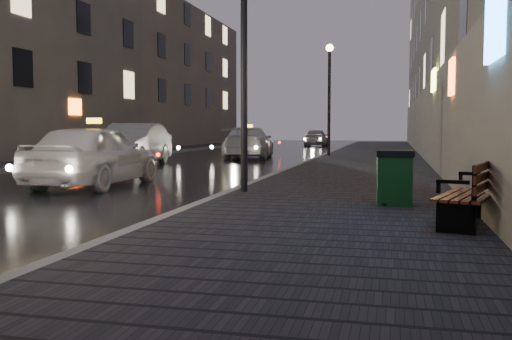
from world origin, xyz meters
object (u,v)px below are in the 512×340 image
Objects in this scene: taxi_near at (95,155)px; car_far at (316,138)px; bench at (472,193)px; lamp_near at (244,29)px; lamp_far at (329,85)px; car_left_mid at (133,145)px; trash_bin at (394,177)px; taxi_mid at (249,143)px.

taxi_near reaches higher than car_far.
taxi_near is 1.15× the size of car_far.
bench is 0.39× the size of taxi_near.
lamp_near and lamp_far have the same top height.
lamp_far is 10.21m from car_left_mid.
lamp_near reaches higher than taxi_near.
bench is 0.37× the size of car_left_mid.
lamp_far reaches higher than car_left_mid.
bench is 1.94× the size of trash_bin.
lamp_near is 4.39m from trash_bin.
lamp_near reaches higher than car_left_mid.
car_far is at bearing -100.14° from taxi_mid.
car_far is (-6.92, 36.22, 0.09)m from bench.
trash_bin is (-1.03, 1.88, 0.04)m from bench.
lamp_far is 1.03× the size of taxi_mid.
car_left_mid is at bearing -73.00° from taxi_near.
lamp_near is at bearing -58.98° from car_left_mid.
taxi_near is (-7.32, 2.92, 0.16)m from trash_bin.
car_left_mid is (-9.82, 10.25, 0.19)m from trash_bin.
trash_bin is at bearing 97.98° from car_far.
lamp_near is 11.48m from car_left_mid.
lamp_far is 17.88m from trash_bin.
taxi_near is 0.93× the size of car_left_mid.
trash_bin is 34.84m from car_far.
bench is (4.07, -19.27, -2.90)m from lamp_far.
lamp_near is at bearing 96.64° from taxi_mid.
taxi_near reaches higher than bench.
taxi_mid is (-3.75, 15.15, -2.75)m from lamp_near.
taxi_near is at bearing 80.47° from taxi_mid.
lamp_far is at bearing 97.80° from car_far.
car_far reaches higher than bench.
lamp_near is 5.58× the size of trash_bin.
taxi_near is at bearing 166.95° from bench.
taxi_mid reaches higher than bench.
bench is at bearing -38.78° from lamp_near.
car_far is (-5.88, 34.34, 0.06)m from trash_bin.
trash_bin is at bearing -80.11° from lamp_far.
lamp_near is 1.31× the size of car_far.
lamp_near is 2.88× the size of bench.
taxi_mid is (-3.75, -0.85, -2.75)m from lamp_far.
trash_bin is 0.20× the size of taxi_near.
lamp_far is 4.72m from taxi_mid.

